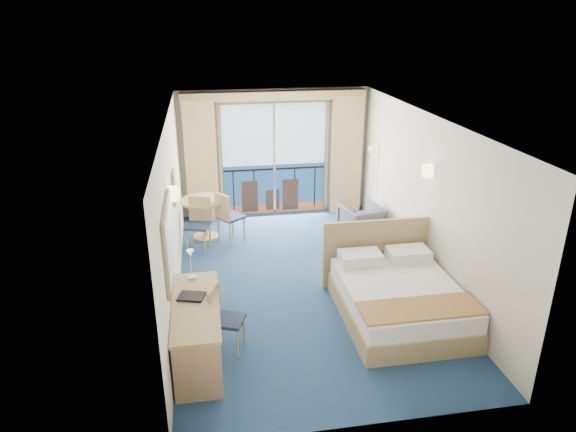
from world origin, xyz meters
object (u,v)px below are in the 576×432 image
at_px(table_chair_b, 199,220).
at_px(round_table, 204,209).
at_px(bed, 398,297).
at_px(nightstand, 405,258).
at_px(armchair, 361,222).
at_px(table_chair_a, 227,214).
at_px(desk, 197,350).
at_px(desk_chair, 222,315).
at_px(floor_lamp, 372,166).

bearing_deg(table_chair_b, round_table, 93.80).
xyz_separation_m(bed, nightstand, (0.62, 1.27, -0.06)).
bearing_deg(armchair, bed, 69.86).
height_order(bed, round_table, bed).
height_order(bed, armchair, bed).
bearing_deg(round_table, armchair, -10.02).
xyz_separation_m(nightstand, armchair, (-0.31, 1.52, 0.09)).
xyz_separation_m(armchair, table_chair_a, (-2.59, 0.27, 0.22)).
height_order(desk, desk_chair, desk_chair).
height_order(nightstand, floor_lamp, floor_lamp).
bearing_deg(desk_chair, round_table, 23.56).
height_order(bed, nightstand, bed).
height_order(nightstand, desk_chair, desk_chair).
bearing_deg(bed, armchair, 83.74).
bearing_deg(floor_lamp, desk, -128.30).
height_order(table_chair_a, table_chair_b, table_chair_a).
xyz_separation_m(desk, table_chair_b, (0.05, 3.85, 0.11)).
relative_size(bed, round_table, 2.40).
bearing_deg(nightstand, desk_chair, -152.64).
distance_m(desk, round_table, 4.30).
relative_size(bed, desk_chair, 2.36).
bearing_deg(armchair, table_chair_b, -15.47).
bearing_deg(round_table, desk, -92.10).
bearing_deg(armchair, round_table, -23.90).
relative_size(armchair, desk_chair, 0.84).
relative_size(armchair, table_chair_a, 0.75).
relative_size(floor_lamp, desk_chair, 1.80).
height_order(bed, floor_lamp, floor_lamp).
distance_m(floor_lamp, table_chair_b, 3.66).
bearing_deg(nightstand, desk, -147.23).
relative_size(armchair, table_chair_b, 0.77).
distance_m(bed, table_chair_b, 4.03).
height_order(armchair, floor_lamp, floor_lamp).
distance_m(bed, table_chair_a, 3.83).
distance_m(floor_lamp, round_table, 3.49).
bearing_deg(nightstand, table_chair_b, 154.97).
bearing_deg(armchair, nightstand, 87.78).
relative_size(nightstand, round_table, 0.58).
xyz_separation_m(desk_chair, round_table, (-0.17, 3.69, 0.10)).
bearing_deg(armchair, desk, 35.99).
height_order(desk_chair, table_chair_a, table_chair_a).
relative_size(desk_chair, round_table, 1.02).
relative_size(bed, nightstand, 4.15).
height_order(armchair, desk, desk).
distance_m(floor_lamp, table_chair_a, 3.11).
bearing_deg(desk, floor_lamp, 51.70).
bearing_deg(desk_chair, armchair, -21.13).
xyz_separation_m(bed, table_chair_a, (-2.28, 3.06, 0.25)).
bearing_deg(floor_lamp, table_chair_a, -170.57).
bearing_deg(nightstand, table_chair_a, 148.28).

